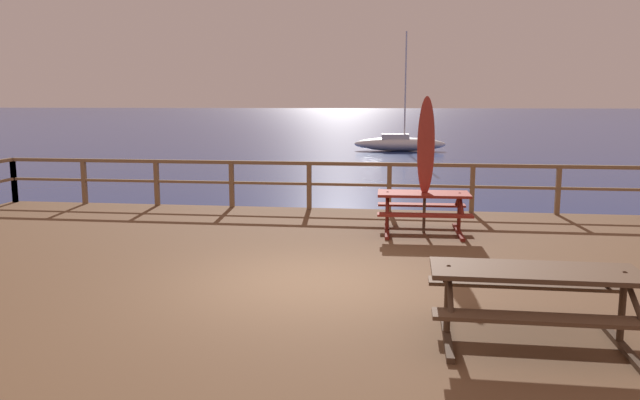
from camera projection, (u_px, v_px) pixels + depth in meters
ground_plane at (311, 339)px, 8.60m from camera, size 600.00×600.00×0.00m
wooden_deck at (311, 311)px, 8.54m from camera, size 16.72×11.95×0.81m
railing_waterside_far at (349, 177)px, 14.06m from camera, size 16.52×0.10×1.09m
picnic_table_back_right at (423, 204)px, 11.59m from camera, size 1.73×1.45×0.78m
picnic_table_back_left at (534, 289)px, 6.31m from camera, size 2.09×1.41×0.78m
patio_umbrella_short_mid at (426, 147)px, 11.46m from camera, size 0.32×0.32×2.55m
sailboat_distant at (399, 143)px, 41.14m from camera, size 6.06×1.89×7.72m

